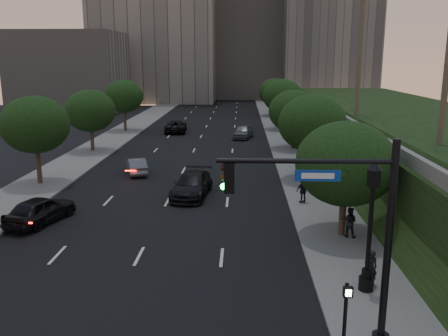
{
  "coord_description": "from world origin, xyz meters",
  "views": [
    {
      "loc": [
        4.88,
        -16.15,
        9.34
      ],
      "look_at": [
        3.98,
        8.59,
        3.6
      ],
      "focal_mm": 38.0,
      "sensor_mm": 36.0,
      "label": 1
    }
  ],
  "objects_px": {
    "pedestrian_b": "(349,222)",
    "traffic_signal_mast": "(353,243)",
    "sedan_near_left": "(40,210)",
    "sedan_far_right": "(243,132)",
    "sedan_near_right": "(192,185)",
    "sedan_mid_left": "(136,166)",
    "pedestrian_c": "(303,190)",
    "sedan_far_left": "(176,126)",
    "street_lamp": "(370,232)",
    "pedestrian_a": "(371,268)"
  },
  "relations": [
    {
      "from": "sedan_near_left",
      "to": "pedestrian_b",
      "type": "relative_size",
      "value": 2.89
    },
    {
      "from": "sedan_near_left",
      "to": "sedan_far_right",
      "type": "bearing_deg",
      "value": -94.31
    },
    {
      "from": "sedan_mid_left",
      "to": "sedan_near_right",
      "type": "relative_size",
      "value": 0.73
    },
    {
      "from": "sedan_near_right",
      "to": "sedan_far_right",
      "type": "relative_size",
      "value": 1.17
    },
    {
      "from": "sedan_near_left",
      "to": "pedestrian_c",
      "type": "xyz_separation_m",
      "value": [
        15.65,
        4.06,
        0.18
      ]
    },
    {
      "from": "sedan_far_right",
      "to": "traffic_signal_mast",
      "type": "bearing_deg",
      "value": -73.57
    },
    {
      "from": "pedestrian_b",
      "to": "traffic_signal_mast",
      "type": "bearing_deg",
      "value": 97.69
    },
    {
      "from": "pedestrian_b",
      "to": "pedestrian_c",
      "type": "relative_size",
      "value": 0.98
    },
    {
      "from": "traffic_signal_mast",
      "to": "sedan_mid_left",
      "type": "height_order",
      "value": "traffic_signal_mast"
    },
    {
      "from": "sedan_near_left",
      "to": "pedestrian_a",
      "type": "bearing_deg",
      "value": 173.24
    },
    {
      "from": "pedestrian_b",
      "to": "sedan_far_left",
      "type": "bearing_deg",
      "value": -48.66
    },
    {
      "from": "street_lamp",
      "to": "pedestrian_b",
      "type": "height_order",
      "value": "street_lamp"
    },
    {
      "from": "street_lamp",
      "to": "pedestrian_a",
      "type": "relative_size",
      "value": 3.64
    },
    {
      "from": "sedan_far_right",
      "to": "pedestrian_a",
      "type": "xyz_separation_m",
      "value": [
        5.12,
        -37.95,
        0.12
      ]
    },
    {
      "from": "sedan_far_right",
      "to": "pedestrian_a",
      "type": "distance_m",
      "value": 38.29
    },
    {
      "from": "street_lamp",
      "to": "sedan_far_right",
      "type": "relative_size",
      "value": 1.19
    },
    {
      "from": "sedan_mid_left",
      "to": "pedestrian_c",
      "type": "height_order",
      "value": "pedestrian_c"
    },
    {
      "from": "sedan_mid_left",
      "to": "pedestrian_c",
      "type": "distance_m",
      "value": 15.1
    },
    {
      "from": "street_lamp",
      "to": "sedan_near_right",
      "type": "distance_m",
      "value": 16.2
    },
    {
      "from": "pedestrian_a",
      "to": "sedan_near_left",
      "type": "bearing_deg",
      "value": -30.94
    },
    {
      "from": "pedestrian_a",
      "to": "pedestrian_c",
      "type": "relative_size",
      "value": 0.92
    },
    {
      "from": "sedan_near_left",
      "to": "traffic_signal_mast",
      "type": "bearing_deg",
      "value": 159.4
    },
    {
      "from": "pedestrian_a",
      "to": "street_lamp",
      "type": "bearing_deg",
      "value": 50.31
    },
    {
      "from": "sedan_near_right",
      "to": "traffic_signal_mast",
      "type": "bearing_deg",
      "value": -61.99
    },
    {
      "from": "pedestrian_b",
      "to": "pedestrian_c",
      "type": "height_order",
      "value": "pedestrian_c"
    },
    {
      "from": "sedan_near_right",
      "to": "pedestrian_c",
      "type": "xyz_separation_m",
      "value": [
        7.45,
        -1.76,
        0.19
      ]
    },
    {
      "from": "sedan_near_left",
      "to": "sedan_far_right",
      "type": "height_order",
      "value": "sedan_near_left"
    },
    {
      "from": "sedan_near_right",
      "to": "pedestrian_b",
      "type": "distance_m",
      "value": 11.96
    },
    {
      "from": "sedan_near_left",
      "to": "sedan_far_left",
      "type": "height_order",
      "value": "sedan_near_left"
    },
    {
      "from": "sedan_far_left",
      "to": "pedestrian_a",
      "type": "relative_size",
      "value": 3.64
    },
    {
      "from": "traffic_signal_mast",
      "to": "pedestrian_b",
      "type": "xyz_separation_m",
      "value": [
        2.16,
        9.66,
        -2.7
      ]
    },
    {
      "from": "sedan_mid_left",
      "to": "pedestrian_c",
      "type": "bearing_deg",
      "value": 128.8
    },
    {
      "from": "street_lamp",
      "to": "sedan_far_right",
      "type": "bearing_deg",
      "value": 97.22
    },
    {
      "from": "sedan_near_left",
      "to": "sedan_far_left",
      "type": "distance_m",
      "value": 34.94
    },
    {
      "from": "sedan_far_right",
      "to": "sedan_near_left",
      "type": "bearing_deg",
      "value": -99.26
    },
    {
      "from": "traffic_signal_mast",
      "to": "sedan_near_right",
      "type": "bearing_deg",
      "value": 111.68
    },
    {
      "from": "street_lamp",
      "to": "pedestrian_b",
      "type": "xyz_separation_m",
      "value": [
        0.59,
        5.9,
        -1.67
      ]
    },
    {
      "from": "traffic_signal_mast",
      "to": "pedestrian_c",
      "type": "relative_size",
      "value": 4.18
    },
    {
      "from": "pedestrian_c",
      "to": "sedan_mid_left",
      "type": "bearing_deg",
      "value": -55.02
    },
    {
      "from": "sedan_far_right",
      "to": "sedan_near_right",
      "type": "bearing_deg",
      "value": -86.42
    },
    {
      "from": "traffic_signal_mast",
      "to": "sedan_near_right",
      "type": "height_order",
      "value": "traffic_signal_mast"
    },
    {
      "from": "traffic_signal_mast",
      "to": "sedan_mid_left",
      "type": "xyz_separation_m",
      "value": [
        -12.2,
        23.82,
        -3.01
      ]
    },
    {
      "from": "sedan_near_left",
      "to": "street_lamp",
      "type": "bearing_deg",
      "value": 171.73
    },
    {
      "from": "sedan_mid_left",
      "to": "pedestrian_a",
      "type": "bearing_deg",
      "value": 106.96
    },
    {
      "from": "street_lamp",
      "to": "sedan_far_left",
      "type": "height_order",
      "value": "street_lamp"
    },
    {
      "from": "traffic_signal_mast",
      "to": "sedan_far_right",
      "type": "bearing_deg",
      "value": 94.47
    },
    {
      "from": "pedestrian_c",
      "to": "pedestrian_a",
      "type": "bearing_deg",
      "value": 74.14
    },
    {
      "from": "sedan_far_left",
      "to": "sedan_near_left",
      "type": "bearing_deg",
      "value": 81.27
    },
    {
      "from": "sedan_far_right",
      "to": "pedestrian_a",
      "type": "relative_size",
      "value": 3.05
    },
    {
      "from": "pedestrian_a",
      "to": "sedan_far_right",
      "type": "bearing_deg",
      "value": -89.58
    }
  ]
}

